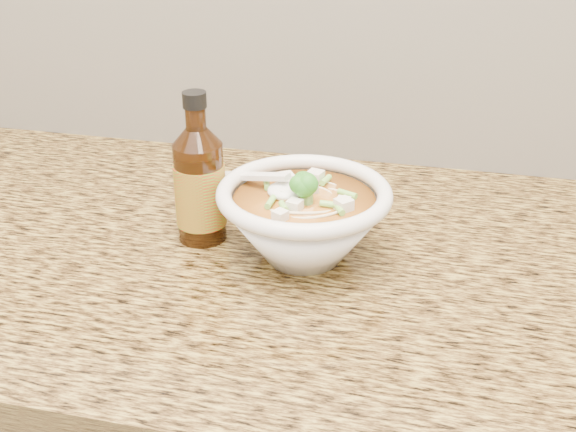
# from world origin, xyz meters

# --- Properties ---
(counter_slab) EXTENTS (4.00, 0.68, 0.04)m
(counter_slab) POSITION_xyz_m (0.00, 1.68, 0.88)
(counter_slab) COLOR olive
(counter_slab) RESTS_ON cabinet
(soup_bowl) EXTENTS (0.24, 0.21, 0.12)m
(soup_bowl) POSITION_xyz_m (-0.00, 1.66, 0.95)
(soup_bowl) COLOR white
(soup_bowl) RESTS_ON counter_slab
(hot_sauce_bottle) EXTENTS (0.07, 0.07, 0.20)m
(hot_sauce_bottle) POSITION_xyz_m (-0.14, 1.68, 0.97)
(hot_sauce_bottle) COLOR #3D1D08
(hot_sauce_bottle) RESTS_ON counter_slab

